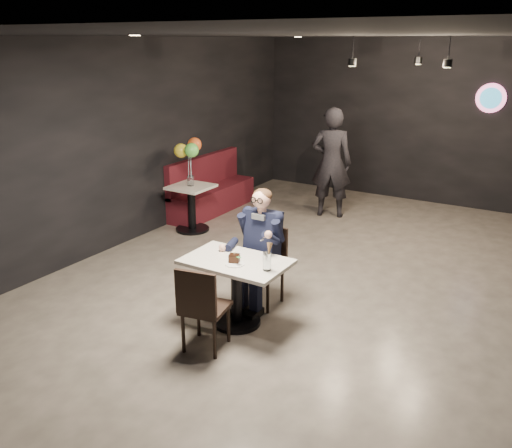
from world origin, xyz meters
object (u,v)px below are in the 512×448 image
Objects in this scene: chair_far at (262,268)px; main_table at (237,292)px; booth_bench at (212,185)px; side_table at (192,207)px; seated_man at (263,247)px; sundae_glass at (267,261)px; passerby at (331,163)px; balloon_vase at (191,181)px; chair_near at (206,306)px.

main_table is at bearing -90.00° from chair_far.
side_table is at bearing -73.30° from booth_bench.
seated_man is 7.65× the size of sundae_glass.
booth_bench is at bearing 134.41° from chair_far.
sundae_glass is (0.41, -0.61, 0.38)m from chair_far.
passerby is at bearing 105.10° from sundae_glass.
main_table is at bearing -43.78° from balloon_vase.
passerby is at bearing 99.83° from main_table.
chair_near is 1.18× the size of side_table.
sundae_glass reaches higher than chair_far.
passerby reaches higher than side_table.
balloon_vase is (-2.30, 2.76, 0.37)m from chair_near.
balloon_vase is (-2.30, 1.65, 0.37)m from chair_far.
balloon_vase is at bearing 32.97° from passerby.
seated_man reaches higher than balloon_vase.
chair_far is 2.85m from balloon_vase.
main_table is 5.85× the size of sundae_glass.
passerby is (1.59, 1.88, 0.56)m from side_table.
chair_far is 2.83m from side_table.
booth_bench is 2.57× the size of side_table.
passerby is (-0.71, 3.53, 0.23)m from seated_man.
booth_bench reaches higher than chair_near.
chair_far is 0.64× the size of seated_man.
chair_far is 3.71m from booth_bench.
booth_bench is (-3.01, 3.26, -0.34)m from sundae_glass.
seated_man is (0.00, 0.00, 0.26)m from chair_far.
chair_near is 3.61m from balloon_vase.
sundae_glass reaches higher than balloon_vase.
seated_man is at bearing 84.47° from passerby.
booth_bench is (-2.60, 2.65, 0.04)m from chair_far.
chair_far reaches higher than side_table.
booth_bench is 1.05m from side_table.
booth_bench is 1.06× the size of passerby.
side_table is 4.89× the size of balloon_vase.
sundae_glass is at bearing -56.09° from seated_man.
balloon_vase is at bearing 140.13° from sundae_glass.
chair_far is 3.63m from passerby.
passerby is (1.59, 1.88, 0.12)m from balloon_vase.
sundae_glass is at bearing -39.87° from side_table.
booth_bench is (-2.60, 3.76, 0.04)m from chair_near.
main_table is 0.57m from chair_near.
booth_bench reaches higher than side_table.
passerby is (-0.71, 3.53, 0.49)m from chair_far.
main_table is 1.20× the size of chair_near.
passerby reaches higher than seated_man.
chair_near is (0.00, -1.11, 0.00)m from chair_far.
seated_man is 3.61m from passerby.
passerby is at bearing 25.02° from booth_bench.
passerby is at bearing 49.82° from balloon_vase.
main_table is 1.20× the size of chair_far.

